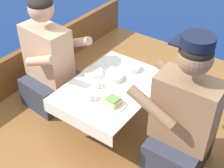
{
  "coord_description": "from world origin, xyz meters",
  "views": [
    {
      "loc": [
        1.1,
        -1.48,
        2.09
      ],
      "look_at": [
        0.0,
        0.04,
        0.7
      ],
      "focal_mm": 50.0,
      "sensor_mm": 36.0,
      "label": 1
    }
  ],
  "objects_px": {
    "person_starboard": "(183,120)",
    "coffee_cup_starboard": "(96,84)",
    "sandwich": "(113,101)",
    "coffee_cup_port": "(90,96)",
    "person_port": "(49,64)"
  },
  "relations": [
    {
      "from": "person_starboard",
      "to": "coffee_cup_starboard",
      "type": "xyz_separation_m",
      "value": [
        -0.7,
        -0.02,
        0.0
      ]
    },
    {
      "from": "person_starboard",
      "to": "coffee_cup_starboard",
      "type": "bearing_deg",
      "value": 0.67
    },
    {
      "from": "person_starboard",
      "to": "coffee_cup_port",
      "type": "distance_m",
      "value": 0.66
    },
    {
      "from": "person_starboard",
      "to": "sandwich",
      "type": "relative_size",
      "value": 9.03
    },
    {
      "from": "person_starboard",
      "to": "coffee_cup_port",
      "type": "relative_size",
      "value": 11.28
    },
    {
      "from": "coffee_cup_port",
      "to": "coffee_cup_starboard",
      "type": "bearing_deg",
      "value": 112.71
    },
    {
      "from": "person_starboard",
      "to": "coffee_cup_port",
      "type": "bearing_deg",
      "value": 13.53
    },
    {
      "from": "sandwich",
      "to": "coffee_cup_starboard",
      "type": "bearing_deg",
      "value": 156.46
    },
    {
      "from": "sandwich",
      "to": "coffee_cup_port",
      "type": "relative_size",
      "value": 1.25
    },
    {
      "from": "person_port",
      "to": "person_starboard",
      "type": "xyz_separation_m",
      "value": [
        1.21,
        -0.0,
        0.03
      ]
    },
    {
      "from": "person_starboard",
      "to": "coffee_cup_starboard",
      "type": "height_order",
      "value": "person_starboard"
    },
    {
      "from": "person_port",
      "to": "coffee_cup_port",
      "type": "bearing_deg",
      "value": -11.31
    },
    {
      "from": "person_starboard",
      "to": "coffee_cup_starboard",
      "type": "relative_size",
      "value": 10.76
    },
    {
      "from": "sandwich",
      "to": "person_starboard",
      "type": "bearing_deg",
      "value": 13.45
    },
    {
      "from": "person_port",
      "to": "person_starboard",
      "type": "bearing_deg",
      "value": 4.54
    }
  ]
}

